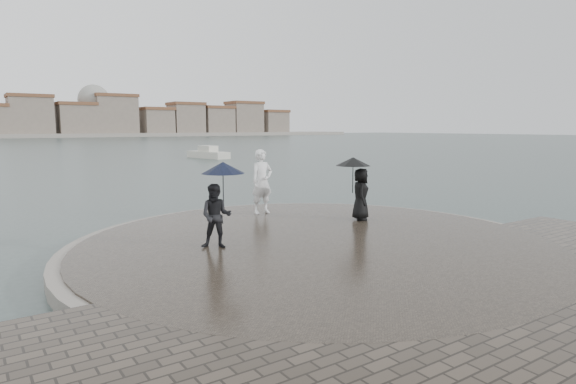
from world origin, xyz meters
TOP-DOWN VIEW (x-y plane):
  - ground at (0.00, 0.00)m, footprint 400.00×400.00m
  - kerb_ring at (0.00, 3.50)m, footprint 12.50×12.50m
  - quay_tip at (0.00, 3.50)m, footprint 11.90×11.90m
  - statue at (0.84, 7.57)m, footprint 0.79×0.52m
  - visitor_left at (-2.39, 4.23)m, footprint 1.25×1.08m
  - visitor_right at (2.68, 4.89)m, footprint 1.24×1.11m
  - boats at (-0.23, 34.54)m, footprint 31.61×16.87m

SIDE VIEW (x-z plane):
  - ground at x=0.00m, z-range 0.00..0.00m
  - kerb_ring at x=0.00m, z-range 0.00..0.32m
  - quay_tip at x=0.00m, z-range 0.00..0.36m
  - boats at x=-0.23m, z-range -0.37..1.13m
  - statue at x=0.84m, z-range 0.36..2.49m
  - visitor_left at x=-2.39m, z-range 0.47..2.51m
  - visitor_right at x=2.68m, z-range 0.52..2.47m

